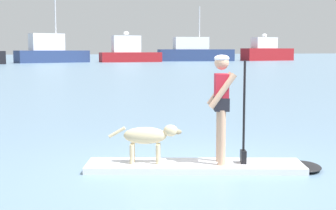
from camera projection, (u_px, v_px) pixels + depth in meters
ground_plane at (194, 169)px, 7.54m from camera, size 400.00×400.00×0.00m
paddleboard at (209, 166)px, 7.53m from camera, size 3.59×2.19×0.10m
person_paddler at (222, 101)px, 7.41m from camera, size 0.68×0.60×1.67m
dog at (148, 137)px, 7.49m from camera, size 1.05×0.55×0.60m
moored_boat_center at (51, 52)px, 71.43m from camera, size 11.09×4.90×10.07m
moored_boat_port at (129, 52)px, 74.78m from camera, size 9.60×3.16×4.69m
moored_boat_far_starboard at (195, 52)px, 81.61m from camera, size 13.00×6.10×9.07m
moored_boat_starboard at (267, 52)px, 85.43m from camera, size 9.80×3.10×4.68m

